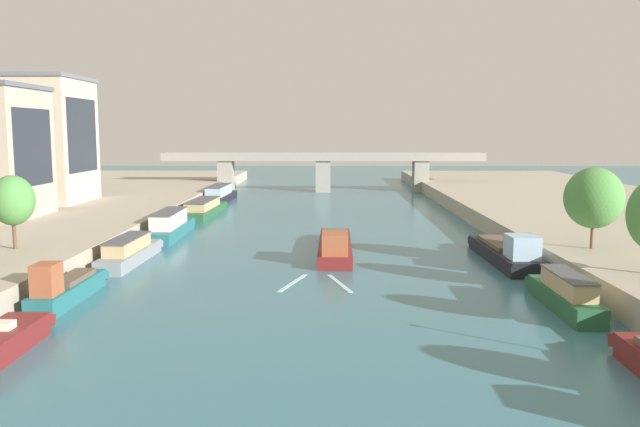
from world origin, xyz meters
TOP-DOWN VIEW (x-y plane):
  - barge_midriver at (1.56, 43.28)m, footprint 3.29×18.52m
  - wake_behind_barge at (-0.04, 31.00)m, footprint 5.60×5.91m
  - moored_boat_left_second at (-17.01, 25.22)m, footprint 2.04×10.47m
  - moored_boat_left_upstream at (-16.74, 38.73)m, footprint 2.69×12.75m
  - moored_boat_left_end at (-16.55, 53.05)m, footprint 2.95×14.54m
  - moored_boat_left_midway at (-16.29, 71.46)m, footprint 3.96×16.92m
  - moored_boat_left_downstream at (-16.95, 88.80)m, footprint 3.58×16.69m
  - moored_boat_right_lone at (16.38, 23.73)m, footprint 2.02×10.55m
  - moored_boat_right_gap_after at (16.74, 39.11)m, footprint 3.37×15.43m
  - tree_left_midway at (-24.78, 34.27)m, footprint 3.51×3.51m
  - tree_right_third at (22.53, 34.94)m, footprint 4.72×4.72m
  - building_left_corner at (-38.65, 69.92)m, footprint 13.32×13.22m
  - bridge_far at (0.00, 107.27)m, footprint 61.45×4.40m

SIDE VIEW (x-z plane):
  - wake_behind_barge at x=-0.04m, z-range 0.00..0.03m
  - barge_midriver at x=1.56m, z-range -0.58..2.26m
  - moored_boat_left_midway at x=-16.29m, z-range -0.19..2.10m
  - moored_boat_right_gap_after at x=16.74m, z-range -0.62..2.54m
  - moored_boat_left_second at x=-17.01m, z-range -0.67..2.63m
  - moored_boat_left_upstream at x=-16.74m, z-range -0.19..2.18m
  - moored_boat_right_lone at x=16.38m, z-range -0.20..2.31m
  - moored_boat_left_downstream at x=-16.95m, z-range -0.23..2.59m
  - moored_boat_left_end at x=-16.55m, z-range -0.24..2.70m
  - bridge_far at x=0.00m, z-range 1.02..8.47m
  - tree_left_midway at x=-24.78m, z-range 3.01..9.05m
  - tree_right_third at x=22.53m, z-range 2.89..9.55m
  - building_left_corner at x=-38.65m, z-range 2.06..18.90m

